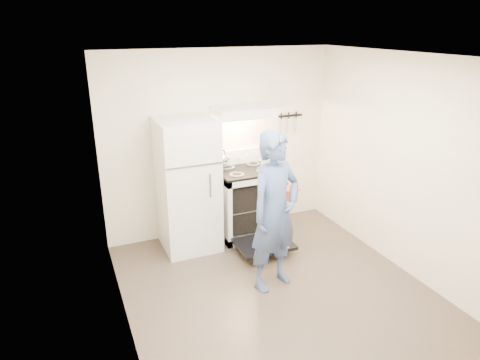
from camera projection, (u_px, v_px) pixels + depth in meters
name	position (u px, v px, depth m)	size (l,w,h in m)	color
floor	(280.00, 294.00, 4.67)	(3.60, 3.60, 0.00)	#4B3C31
back_wall	(220.00, 144.00, 5.79)	(3.20, 0.02, 2.50)	beige
refrigerator	(188.00, 185.00, 5.42)	(0.70, 0.70, 1.70)	silver
stove_body	(245.00, 203.00, 5.87)	(0.76, 0.65, 0.92)	silver
cooktop	(245.00, 170.00, 5.71)	(0.76, 0.65, 0.03)	black
backsplash	(237.00, 156.00, 5.91)	(0.76, 0.07, 0.20)	silver
oven_door	(264.00, 244.00, 5.47)	(0.70, 0.54, 0.04)	black
oven_rack	(245.00, 204.00, 5.88)	(0.60, 0.52, 0.01)	slate
range_hood	(243.00, 112.00, 5.50)	(0.76, 0.50, 0.12)	silver
knife_strip	(290.00, 116.00, 6.06)	(0.40, 0.02, 0.03)	black
pizza_stone	(250.00, 204.00, 5.86)	(0.32, 0.32, 0.02)	#937650
tea_kettle	(222.00, 159.00, 5.73)	(0.21, 0.17, 0.25)	silver
utensil_jar	(264.00, 164.00, 5.62)	(0.09, 0.09, 0.13)	silver
person	(275.00, 212.00, 4.56)	(0.65, 0.42, 1.77)	#35466C
dutch_oven	(286.00, 192.00, 4.93)	(0.33, 0.26, 0.22)	#E3431D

